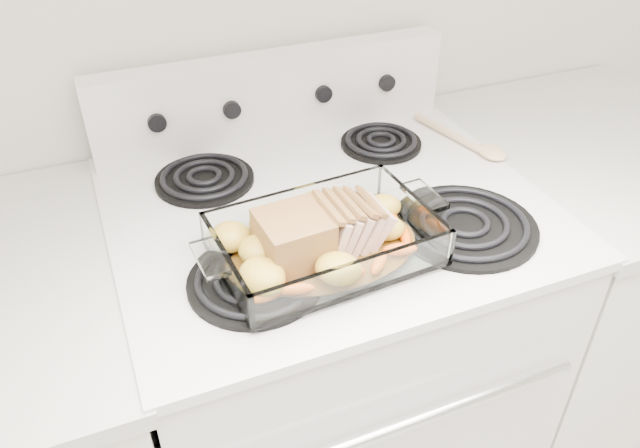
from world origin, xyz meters
name	(u,v)px	position (x,y,z in m)	size (l,w,h in m)	color
electric_range	(326,369)	(0.00, 1.66, 0.48)	(0.78, 0.70, 1.12)	silver
counter_right	(561,297)	(0.67, 1.66, 0.47)	(0.58, 0.68, 0.93)	white
baking_dish	(325,246)	(-0.07, 1.51, 0.96)	(0.34, 0.22, 0.07)	white
pork_roast	(313,234)	(-0.09, 1.51, 0.99)	(0.21, 0.10, 0.08)	olive
roast_vegetables	(314,229)	(-0.07, 1.55, 0.97)	(0.36, 0.20, 0.04)	#E65A03
wooden_spoon	(472,143)	(0.36, 1.73, 0.94)	(0.10, 0.24, 0.02)	#DFB88C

